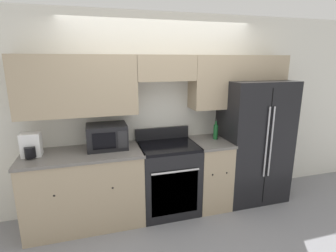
{
  "coord_description": "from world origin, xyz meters",
  "views": [
    {
      "loc": [
        -0.91,
        -2.78,
        2.0
      ],
      "look_at": [
        0.0,
        0.31,
        1.19
      ],
      "focal_mm": 28.0,
      "sensor_mm": 36.0,
      "label": 1
    }
  ],
  "objects_px": {
    "microwave": "(107,136)",
    "oven_range": "(168,178)",
    "refrigerator": "(252,140)",
    "bottle": "(216,131)"
  },
  "relations": [
    {
      "from": "oven_range",
      "to": "microwave",
      "type": "height_order",
      "value": "microwave"
    },
    {
      "from": "refrigerator",
      "to": "microwave",
      "type": "xyz_separation_m",
      "value": [
        -2.04,
        0.04,
        0.22
      ]
    },
    {
      "from": "microwave",
      "to": "bottle",
      "type": "relative_size",
      "value": 1.73
    },
    {
      "from": "refrigerator",
      "to": "bottle",
      "type": "xyz_separation_m",
      "value": [
        -0.58,
        0.01,
        0.18
      ]
    },
    {
      "from": "oven_range",
      "to": "refrigerator",
      "type": "height_order",
      "value": "refrigerator"
    },
    {
      "from": "oven_range",
      "to": "bottle",
      "type": "xyz_separation_m",
      "value": [
        0.7,
        0.06,
        0.57
      ]
    },
    {
      "from": "microwave",
      "to": "refrigerator",
      "type": "bearing_deg",
      "value": -1.24
    },
    {
      "from": "refrigerator",
      "to": "microwave",
      "type": "relative_size",
      "value": 3.58
    },
    {
      "from": "microwave",
      "to": "oven_range",
      "type": "bearing_deg",
      "value": -7.04
    },
    {
      "from": "oven_range",
      "to": "microwave",
      "type": "xyz_separation_m",
      "value": [
        -0.76,
        0.09,
        0.61
      ]
    }
  ]
}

